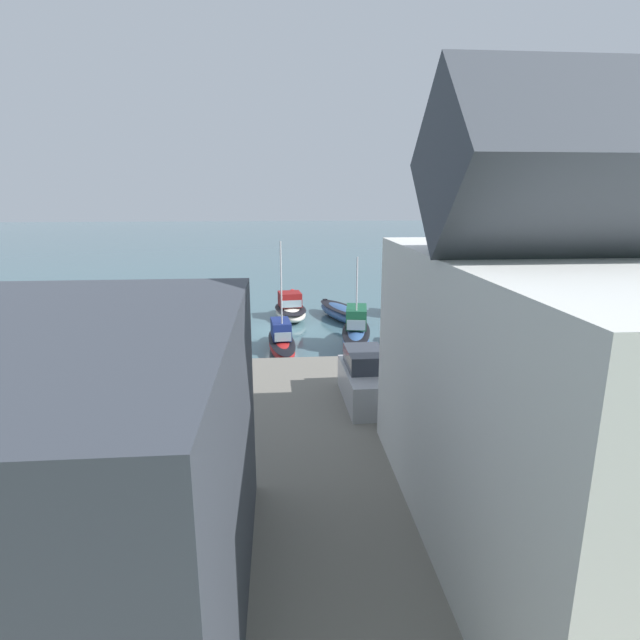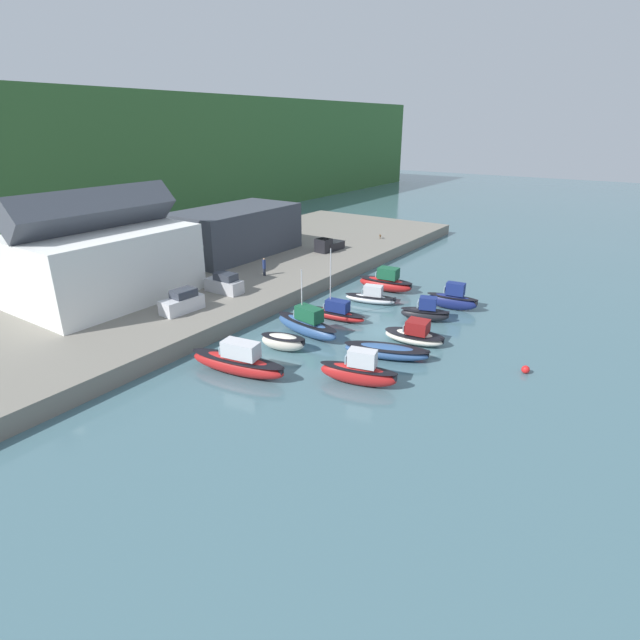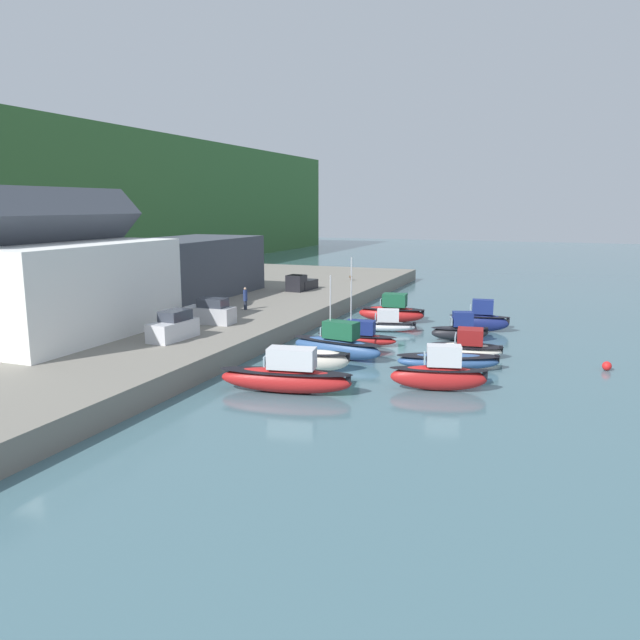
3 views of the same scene
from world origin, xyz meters
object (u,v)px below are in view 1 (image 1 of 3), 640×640
Objects in this scene: moored_boat_8 at (290,309)px; mooring_buoy_0 at (292,292)px; moored_boat_1 at (412,337)px; moored_boat_9 at (219,313)px; moored_boat_7 at (342,312)px; parked_car_0 at (366,380)px; moored_boat_3 at (281,341)px; moored_boat_6 at (404,305)px; moored_boat_5 at (104,341)px; person_on_quay at (186,387)px; parked_car_2 at (508,369)px; moored_boat_10 at (161,309)px; moored_boat_0 at (494,332)px; moored_boat_2 at (356,335)px; moored_boat_4 at (184,341)px.

moored_boat_8 is 9.83m from mooring_buoy_0.
moored_boat_1 is 15.54m from moored_boat_9.
moored_boat_7 is 1.49× the size of moored_boat_9.
moored_boat_7 is at bearing -95.58° from parked_car_0.
moored_boat_6 is at bearing -144.76° from moored_boat_3.
moored_boat_3 is at bearing 175.72° from moored_boat_5.
person_on_quay is at bearing 48.43° from moored_boat_7.
parked_car_2 is (0.38, 19.96, 1.45)m from moored_boat_6.
moored_boat_10 reaches higher than moored_boat_9.
moored_boat_0 is 1.50× the size of moored_boat_8.
moored_boat_8 is at bearing -56.28° from moored_boat_2.
moored_boat_9 is at bearing -31.42° from moored_boat_0.
moored_boat_2 is 1.34× the size of moored_boat_8.
parked_car_2 reaches higher than moored_boat_4.
moored_boat_6 is at bearing -162.29° from moored_boat_5.
parked_car_0 is (6.91, 20.77, 1.45)m from moored_boat_6.
moored_boat_5 is at bearing -114.26° from parked_car_2.
moored_boat_1 is 11.94m from moored_boat_8.
person_on_quay reaches higher than moored_boat_1.
person_on_quay is at bearing 98.94° from moored_boat_10.
moored_boat_1 is 0.73× the size of moored_boat_4.
moored_boat_0 reaches higher than moored_boat_4.
moored_boat_4 is (15.14, -0.42, -0.07)m from moored_boat_1.
moored_boat_5 is 1.09× the size of moored_boat_6.
moored_boat_3 reaches higher than parked_car_0.
moored_boat_3 is at bearing -106.96° from person_on_quay.
moored_boat_6 is at bearing -177.82° from parked_car_2.
moored_boat_3 is 13.28m from person_on_quay.
parked_car_0 is (-2.66, 21.05, 1.75)m from moored_boat_8.
moored_boat_8 is at bearing -100.19° from moored_boat_3.
moored_boat_9 reaches higher than moored_boat_1.
moored_boat_10 is (20.00, 0.13, 0.02)m from moored_boat_6.
person_on_quay is at bearing 64.59° from moored_boat_2.
moored_boat_5 is (16.12, 0.09, -0.02)m from moored_boat_2.
moored_boat_0 is at bearing 164.40° from moored_boat_1.
moored_boat_8 is 2.71× the size of person_on_quay.
parked_car_0 is 7.32m from person_on_quay.
moored_boat_2 reaches higher than parked_car_2.
moored_boat_5 is (25.55, 0.18, -0.00)m from moored_boat_0.
moored_boat_5 is 8.92m from moored_boat_10.
moored_boat_10 is at bearing -21.42° from moored_boat_2.
moored_boat_4 is (6.37, -0.63, -0.02)m from moored_boat_3.
parked_car_0 is at bearing 101.00° from moored_boat_3.
moored_boat_7 reaches higher than mooring_buoy_0.
moored_boat_9 is (-1.50, -7.03, 0.19)m from moored_boat_4.
person_on_quay is at bearing 86.55° from moored_boat_4.
moored_boat_6 is at bearing 174.06° from moored_boat_10.
moored_boat_3 reaches higher than moored_boat_2.
moored_boat_6 reaches higher than moored_boat_9.
moored_boat_6 is (-10.37, -8.82, 0.33)m from moored_boat_3.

